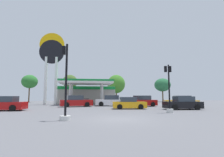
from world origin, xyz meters
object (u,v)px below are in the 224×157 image
Objects in this scene: car_5 at (141,102)px; tree_0 at (30,82)px; traffic_signal_1 at (65,95)px; car_0 at (181,102)px; car_1 at (111,101)px; station_pole_sign at (52,58)px; tree_1 at (70,82)px; traffic_signal_0 at (169,94)px; tree_3 at (162,85)px; car_3 at (129,104)px; car_6 at (183,104)px; tree_2 at (116,84)px; car_2 at (76,102)px; car_4 at (4,104)px.

tree_0 is at bearing 138.47° from car_5.
car_5 is 16.18m from traffic_signal_1.
car_0 is 10.26m from car_1.
station_pole_sign reaches higher than car_5.
car_1 is 0.96× the size of traffic_signal_1.
station_pole_sign is at bearing 104.88° from traffic_signal_1.
car_0 is 0.72× the size of tree_1.
tree_0 reaches higher than traffic_signal_1.
tree_1 is at bearing 132.61° from car_0.
station_pole_sign is 2.01× the size of tree_1.
traffic_signal_0 is (-5.37, -7.53, 1.05)m from car_0.
tree_1 reaches higher than car_1.
car_5 is (14.64, -7.50, -7.83)m from station_pole_sign.
traffic_signal_1 is 0.73× the size of tree_0.
car_5 is 22.95m from tree_3.
car_3 is at bearing 118.29° from traffic_signal_0.
car_0 is 4.68m from car_6.
traffic_signal_1 is at bearing -75.12° from station_pole_sign.
tree_3 is at bearing 7.09° from tree_2.
tree_2 reaches higher than car_5.
car_2 reaches higher than car_6.
tree_2 is (8.50, 17.01, 3.78)m from car_2.
traffic_signal_1 is at bearing -88.32° from car_2.
car_2 is 1.15× the size of car_6.
traffic_signal_0 is at bearing -61.71° from car_3.
traffic_signal_0 is at bearing -47.41° from car_2.
tree_3 is at bearing 72.55° from car_0.
tree_2 reaches higher than traffic_signal_0.
car_2 is 0.72× the size of tree_0.
car_2 is 28.58m from tree_3.
traffic_signal_1 reaches higher than car_5.
car_3 is 22.56m from tree_2.
car_3 is at bearing -121.82° from tree_3.
traffic_signal_1 reaches higher than car_4.
car_6 is (5.90, -1.63, 0.03)m from car_3.
car_6 is at bearing 31.00° from traffic_signal_1.
car_1 reaches higher than car_3.
car_5 is at bearing -121.54° from tree_3.
station_pole_sign is at bearing 130.43° from traffic_signal_0.
car_0 is 18.31m from traffic_signal_1.
car_1 is at bearing -101.91° from tree_2.
tree_3 reaches higher than car_3.
car_2 is (5.13, -6.82, -7.82)m from station_pole_sign.
traffic_signal_1 is at bearing -124.90° from car_3.
car_3 is 10.90m from traffic_signal_1.
car_5 is (16.47, 5.19, 0.03)m from car_4.
tree_1 is at bearing 99.71° from car_2.
traffic_signal_1 is at bearing -141.30° from car_0.
car_5 reaches higher than car_4.
car_0 is 0.69× the size of tree_2.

